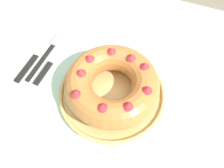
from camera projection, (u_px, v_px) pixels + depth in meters
ground_plane at (117, 158)px, 1.30m from camera, size 8.00×8.00×0.00m
dining_table at (120, 110)px, 0.73m from camera, size 1.22×0.97×0.77m
serving_dish at (112, 93)px, 0.63m from camera, size 0.31×0.31×0.02m
bundt_cake at (112, 84)px, 0.59m from camera, size 0.26×0.26×0.09m
fork at (48, 52)px, 0.72m from camera, size 0.02×0.22×0.01m
serving_knife at (35, 57)px, 0.71m from camera, size 0.02×0.25×0.01m
cake_knife at (50, 64)px, 0.70m from camera, size 0.02×0.20×0.01m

